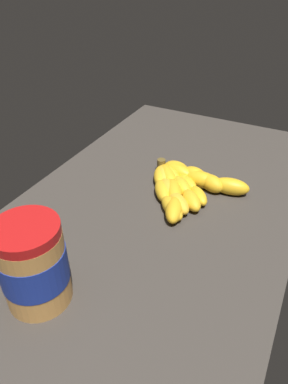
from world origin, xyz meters
The scene contains 3 objects.
ground_plane centered at (0.00, 0.00, -1.74)cm, with size 99.53×56.67×3.47cm, color #38332D.
banana_bunch centered at (6.71, -2.93, 1.72)cm, with size 21.01×23.04×3.77cm.
peanut_butter_jar centered at (-30.64, 5.85, 7.17)cm, with size 10.09×10.09×14.43cm.
Camera 1 is at (-55.84, -25.26, 45.63)cm, focal length 33.24 mm.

